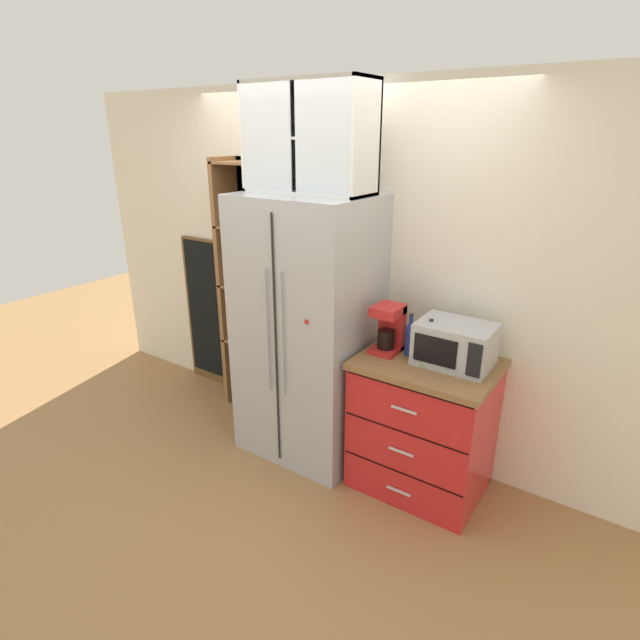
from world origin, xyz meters
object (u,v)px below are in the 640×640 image
at_px(bottle_cobalt, 410,337).
at_px(microwave, 455,344).
at_px(refrigerator, 308,330).
at_px(coffee_maker, 389,328).
at_px(chalkboard_menu, 212,313).
at_px(bottle_clear, 429,343).
at_px(mug_sage, 425,358).

bearing_deg(bottle_cobalt, microwave, 7.30).
xyz_separation_m(refrigerator, bottle_cobalt, (0.74, 0.06, 0.10)).
height_order(coffee_maker, chalkboard_menu, chalkboard_menu).
bearing_deg(coffee_maker, refrigerator, -175.28).
bearing_deg(bottle_clear, mug_sage, -88.49).
bearing_deg(chalkboard_menu, microwave, -5.91).
xyz_separation_m(refrigerator, mug_sage, (0.88, -0.03, 0.02)).
xyz_separation_m(bottle_cobalt, bottle_clear, (0.14, -0.02, 0.00)).
distance_m(microwave, bottle_clear, 0.15).
relative_size(microwave, bottle_clear, 1.58).
height_order(microwave, bottle_clear, bottle_clear).
bearing_deg(mug_sage, chalkboard_menu, 170.70).
distance_m(microwave, chalkboard_menu, 2.36).
xyz_separation_m(refrigerator, microwave, (1.01, 0.09, 0.11)).
height_order(coffee_maker, mug_sage, coffee_maker).
distance_m(refrigerator, microwave, 1.02).
xyz_separation_m(refrigerator, coffee_maker, (0.60, 0.05, 0.13)).
bearing_deg(microwave, refrigerator, -174.86).
relative_size(bottle_cobalt, bottle_clear, 1.00).
height_order(microwave, coffee_maker, coffee_maker).
relative_size(mug_sage, chalkboard_menu, 0.09).
distance_m(microwave, bottle_cobalt, 0.28).
bearing_deg(chalkboard_menu, coffee_maker, -8.43).
bearing_deg(chalkboard_menu, bottle_cobalt, -7.66).
relative_size(coffee_maker, chalkboard_menu, 0.23).
xyz_separation_m(refrigerator, bottle_clear, (0.88, 0.03, 0.10)).
height_order(refrigerator, chalkboard_menu, refrigerator).
bearing_deg(refrigerator, microwave, 5.14).
distance_m(coffee_maker, mug_sage, 0.31).
distance_m(mug_sage, bottle_cobalt, 0.18).
relative_size(coffee_maker, mug_sage, 2.53).
bearing_deg(chalkboard_menu, bottle_clear, -7.78).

